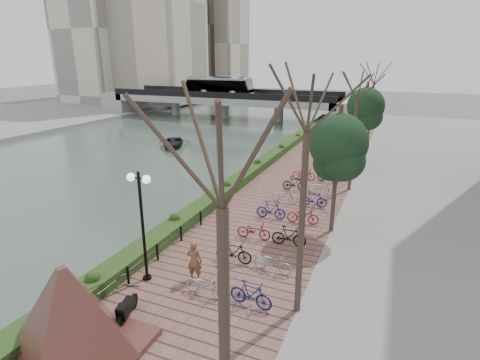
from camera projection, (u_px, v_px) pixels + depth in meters
The scene contains 14 objects.
ground at pixel (85, 300), 14.70m from camera, with size 220.00×220.00×0.00m, color #59595B.
river_water at pixel (149, 143), 42.15m from camera, with size 30.00×130.00×0.02m, color #44554B.
promenade at pixel (297, 180), 28.49m from camera, with size 8.00×75.00×0.50m, color brown.
hedge at pixel (266, 161), 31.76m from camera, with size 1.10×56.00×0.60m, color #183714.
chain_fence at pixel (144, 264), 15.67m from camera, with size 0.10×14.10×0.70m.
granite_monument at pixel (69, 313), 10.79m from camera, with size 5.09×5.09×3.03m.
lamppost at pixel (141, 203), 14.22m from camera, with size 1.02×0.32×4.55m.
motorcycle at pixel (127, 307), 12.76m from camera, with size 0.45×1.45×0.91m, color black, non-canonical shape.
pedestrian at pixel (194, 261), 14.93m from camera, with size 0.62×0.41×1.70m, color brown.
bicycle_parking at pixel (286, 213), 20.46m from camera, with size 2.40×17.32×1.00m.
street_trees at pixel (346, 155), 21.73m from camera, with size 3.20×37.12×6.80m.
bridge at pixel (223, 97), 58.71m from camera, with size 36.00×10.77×6.50m.
boat at pixel (173, 143), 39.87m from camera, with size 3.35×4.69×0.97m, color black.
far_buildings at pixel (155, 25), 82.88m from camera, with size 35.00×38.00×38.00m.
Camera 1 is at (10.49, -9.17, 9.03)m, focal length 28.00 mm.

